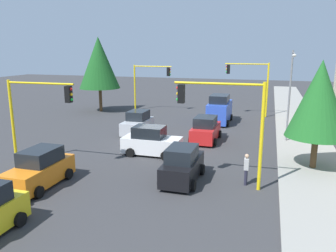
{
  "coord_description": "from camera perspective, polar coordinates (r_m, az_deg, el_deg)",
  "views": [
    {
      "loc": [
        22.8,
        7.72,
        7.04
      ],
      "look_at": [
        -1.72,
        0.3,
        1.2
      ],
      "focal_mm": 35.94,
      "sensor_mm": 36.0,
      "label": 1
    }
  ],
  "objects": [
    {
      "name": "ground_plane",
      "position": [
        25.08,
        -1.8,
        -3.46
      ],
      "size": [
        120.0,
        120.0,
        0.0
      ],
      "primitive_type": "plane",
      "color": "#353538"
    },
    {
      "name": "sidewalk_kerb",
      "position": [
        28.79,
        21.85,
        -2.1
      ],
      "size": [
        80.0,
        4.0,
        0.15
      ],
      "primitive_type": "cube",
      "color": "gray",
      "rests_on": "ground"
    },
    {
      "name": "lane_arrow_near",
      "position": [
        17.08,
        -24.82,
        -12.74
      ],
      "size": [
        2.4,
        1.1,
        1.1
      ],
      "color": "silver",
      "rests_on": "ground"
    },
    {
      "name": "traffic_signal_far_right",
      "position": [
        39.28,
        -3.14,
        8.05
      ],
      "size": [
        0.36,
        4.59,
        5.3
      ],
      "color": "yellow",
      "rests_on": "ground"
    },
    {
      "name": "traffic_signal_near_right",
      "position": [
        21.71,
        -21.41,
        3.2
      ],
      "size": [
        0.36,
        4.59,
        5.25
      ],
      "color": "yellow",
      "rests_on": "ground"
    },
    {
      "name": "traffic_signal_far_left",
      "position": [
        36.97,
        13.78,
        7.82
      ],
      "size": [
        0.36,
        4.59,
        5.7
      ],
      "color": "yellow",
      "rests_on": "ground"
    },
    {
      "name": "traffic_signal_near_left",
      "position": [
        17.21,
        9.73,
        2.21
      ],
      "size": [
        0.36,
        4.59,
        5.53
      ],
      "color": "yellow",
      "rests_on": "ground"
    },
    {
      "name": "street_lamp_curbside",
      "position": [
        26.59,
        20.06,
        6.26
      ],
      "size": [
        2.15,
        0.28,
        7.0
      ],
      "color": "slate",
      "rests_on": "ground"
    },
    {
      "name": "tree_roadside_near",
      "position": [
        21.17,
        24.29,
        4.14
      ],
      "size": [
        3.57,
        3.57,
        6.5
      ],
      "color": "brown",
      "rests_on": "ground"
    },
    {
      "name": "tree_opposite_side",
      "position": [
        39.54,
        -11.63,
        10.45
      ],
      "size": [
        4.62,
        4.62,
        8.47
      ],
      "color": "brown",
      "rests_on": "ground"
    },
    {
      "name": "delivery_van_blue",
      "position": [
        33.28,
        8.74,
        2.73
      ],
      "size": [
        4.8,
        2.22,
        2.77
      ],
      "color": "blue",
      "rests_on": "ground"
    },
    {
      "name": "car_black",
      "position": [
        18.4,
        2.45,
        -6.67
      ],
      "size": [
        3.87,
        1.95,
        1.98
      ],
      "color": "black",
      "rests_on": "ground"
    },
    {
      "name": "car_orange",
      "position": [
        19.0,
        -20.91,
        -6.9
      ],
      "size": [
        4.12,
        2.0,
        1.98
      ],
      "color": "orange",
      "rests_on": "ground"
    },
    {
      "name": "car_white",
      "position": [
        22.94,
        -2.85,
        -2.7
      ],
      "size": [
        2.04,
        3.96,
        1.98
      ],
      "color": "white",
      "rests_on": "ground"
    },
    {
      "name": "car_silver",
      "position": [
        28.67,
        -5.17,
        0.42
      ],
      "size": [
        3.76,
        2.01,
        1.98
      ],
      "color": "#B2B5BA",
      "rests_on": "ground"
    },
    {
      "name": "car_red",
      "position": [
        26.49,
        6.39,
        -0.64
      ],
      "size": [
        4.18,
        2.07,
        1.98
      ],
      "color": "red",
      "rests_on": "ground"
    },
    {
      "name": "pedestrian_crossing",
      "position": [
        18.38,
        13.14,
        -6.99
      ],
      "size": [
        0.4,
        0.24,
        1.7
      ],
      "color": "#262638",
      "rests_on": "ground"
    }
  ]
}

